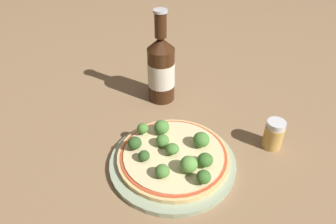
% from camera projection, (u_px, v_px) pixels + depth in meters
% --- Properties ---
extents(ground_plane, '(3.00, 3.00, 0.00)m').
position_uv_depth(ground_plane, '(176.00, 169.00, 0.68)').
color(ground_plane, '#846647').
extents(plate, '(0.26, 0.26, 0.01)m').
position_uv_depth(plate, '(173.00, 163.00, 0.69)').
color(plate, '#93A384').
rests_on(plate, ground_plane).
extents(pizza, '(0.24, 0.24, 0.01)m').
position_uv_depth(pizza, '(174.00, 156.00, 0.68)').
color(pizza, tan).
rests_on(pizza, plate).
extents(broccoli_floret_0, '(0.03, 0.03, 0.03)m').
position_uv_depth(broccoli_floret_0, '(135.00, 143.00, 0.68)').
color(broccoli_floret_0, '#7A9E5B').
rests_on(broccoli_floret_0, pizza).
extents(broccoli_floret_1, '(0.03, 0.03, 0.03)m').
position_uv_depth(broccoli_floret_1, '(172.00, 149.00, 0.67)').
color(broccoli_floret_1, '#7A9E5B').
rests_on(broccoli_floret_1, pizza).
extents(broccoli_floret_2, '(0.03, 0.03, 0.03)m').
position_uv_depth(broccoli_floret_2, '(205.00, 160.00, 0.64)').
color(broccoli_floret_2, '#7A9E5B').
rests_on(broccoli_floret_2, pizza).
extents(broccoli_floret_3, '(0.03, 0.03, 0.03)m').
position_uv_depth(broccoli_floret_3, '(163.00, 141.00, 0.69)').
color(broccoli_floret_3, '#7A9E5B').
rests_on(broccoli_floret_3, pizza).
extents(broccoli_floret_4, '(0.03, 0.03, 0.03)m').
position_uv_depth(broccoli_floret_4, '(189.00, 164.00, 0.63)').
color(broccoli_floret_4, '#7A9E5B').
rests_on(broccoli_floret_4, pizza).
extents(broccoli_floret_5, '(0.02, 0.02, 0.02)m').
position_uv_depth(broccoli_floret_5, '(144.00, 156.00, 0.66)').
color(broccoli_floret_5, '#7A9E5B').
rests_on(broccoli_floret_5, pizza).
extents(broccoli_floret_6, '(0.03, 0.03, 0.03)m').
position_uv_depth(broccoli_floret_6, '(201.00, 140.00, 0.69)').
color(broccoli_floret_6, '#7A9E5B').
rests_on(broccoli_floret_6, pizza).
extents(broccoli_floret_7, '(0.03, 0.03, 0.03)m').
position_uv_depth(broccoli_floret_7, '(143.00, 128.00, 0.72)').
color(broccoli_floret_7, '#7A9E5B').
rests_on(broccoli_floret_7, pizza).
extents(broccoli_floret_8, '(0.03, 0.03, 0.03)m').
position_uv_depth(broccoli_floret_8, '(162.00, 171.00, 0.62)').
color(broccoli_floret_8, '#7A9E5B').
rests_on(broccoli_floret_8, pizza).
extents(broccoli_floret_9, '(0.03, 0.03, 0.03)m').
position_uv_depth(broccoli_floret_9, '(204.00, 177.00, 0.61)').
color(broccoli_floret_9, '#7A9E5B').
rests_on(broccoli_floret_9, pizza).
extents(broccoli_floret_10, '(0.03, 0.03, 0.03)m').
position_uv_depth(broccoli_floret_10, '(162.00, 127.00, 0.72)').
color(broccoli_floret_10, '#7A9E5B').
rests_on(broccoli_floret_10, pizza).
extents(beer_bottle, '(0.07, 0.07, 0.24)m').
position_uv_depth(beer_bottle, '(161.00, 68.00, 0.83)').
color(beer_bottle, '#381E0F').
rests_on(beer_bottle, ground_plane).
extents(pepper_shaker, '(0.04, 0.04, 0.07)m').
position_uv_depth(pepper_shaker, '(274.00, 134.00, 0.71)').
color(pepper_shaker, tan).
rests_on(pepper_shaker, ground_plane).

